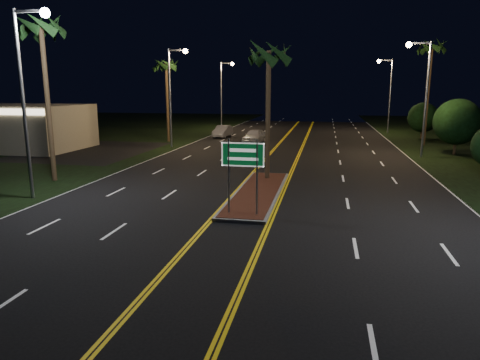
% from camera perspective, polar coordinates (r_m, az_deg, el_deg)
% --- Properties ---
extents(ground, '(120.00, 120.00, 0.00)m').
position_cam_1_polar(ground, '(15.72, -1.59, -7.88)').
color(ground, black).
rests_on(ground, ground).
extents(grass_left, '(40.00, 110.00, 0.01)m').
position_cam_1_polar(grass_left, '(51.88, -28.85, 4.58)').
color(grass_left, black).
rests_on(grass_left, ground).
extents(median_island, '(2.25, 10.25, 0.17)m').
position_cam_1_polar(median_island, '(22.30, 2.42, -1.67)').
color(median_island, gray).
rests_on(median_island, ground).
extents(highway_sign, '(1.80, 0.08, 3.20)m').
position_cam_1_polar(highway_sign, '(17.77, 0.38, 2.46)').
color(highway_sign, gray).
rests_on(highway_sign, ground).
extents(commercial_building, '(15.00, 8.12, 4.00)m').
position_cam_1_polar(commercial_building, '(45.32, -29.25, 6.23)').
color(commercial_building, gray).
rests_on(commercial_building, ground).
extents(streetlight_left_near, '(1.91, 0.44, 9.00)m').
position_cam_1_polar(streetlight_left_near, '(23.09, -26.39, 11.54)').
color(streetlight_left_near, gray).
rests_on(streetlight_left_near, ground).
extents(streetlight_left_mid, '(1.91, 0.44, 9.00)m').
position_cam_1_polar(streetlight_left_mid, '(40.86, -8.84, 12.27)').
color(streetlight_left_mid, gray).
rests_on(streetlight_left_mid, ground).
extents(streetlight_left_far, '(1.91, 0.44, 9.00)m').
position_cam_1_polar(streetlight_left_far, '(60.05, -2.17, 12.25)').
color(streetlight_left_far, gray).
rests_on(streetlight_left_far, ground).
extents(streetlight_right_mid, '(1.91, 0.44, 9.00)m').
position_cam_1_polar(streetlight_right_mid, '(37.14, 23.11, 11.52)').
color(streetlight_right_mid, gray).
rests_on(streetlight_right_mid, ground).
extents(streetlight_right_far, '(1.91, 0.44, 9.00)m').
position_cam_1_polar(streetlight_right_far, '(56.88, 19.07, 11.64)').
color(streetlight_right_far, gray).
rests_on(streetlight_right_far, ground).
extents(palm_median, '(2.40, 2.40, 8.30)m').
position_cam_1_polar(palm_median, '(25.21, 3.85, 16.35)').
color(palm_median, '#382819').
rests_on(palm_median, ground).
extents(palm_left_near, '(2.40, 2.40, 9.80)m').
position_cam_1_polar(palm_left_near, '(27.64, -25.01, 17.84)').
color(palm_left_near, '#382819').
rests_on(palm_left_near, ground).
extents(palm_left_far, '(2.40, 2.40, 8.80)m').
position_cam_1_polar(palm_left_far, '(45.44, -9.83, 14.82)').
color(palm_left_far, '#382819').
rests_on(palm_left_far, ground).
extents(palm_right_far, '(2.40, 2.40, 10.30)m').
position_cam_1_polar(palm_right_far, '(45.57, 24.22, 15.74)').
color(palm_right_far, '#382819').
rests_on(palm_right_far, ground).
extents(shrub_mid, '(3.78, 3.78, 4.62)m').
position_cam_1_polar(shrub_mid, '(39.96, 26.98, 6.93)').
color(shrub_mid, '#382819').
rests_on(shrub_mid, ground).
extents(shrub_far, '(3.24, 3.24, 3.96)m').
position_cam_1_polar(shrub_far, '(51.58, 23.22, 7.67)').
color(shrub_far, '#382819').
rests_on(shrub_far, ground).
extents(car_near, '(2.79, 5.17, 1.64)m').
position_cam_1_polar(car_near, '(43.88, 1.93, 6.04)').
color(car_near, silver).
rests_on(car_near, ground).
extents(car_far, '(2.27, 4.72, 1.53)m').
position_cam_1_polar(car_far, '(49.42, -2.32, 6.64)').
color(car_far, '#A3A4AC').
rests_on(car_far, ground).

